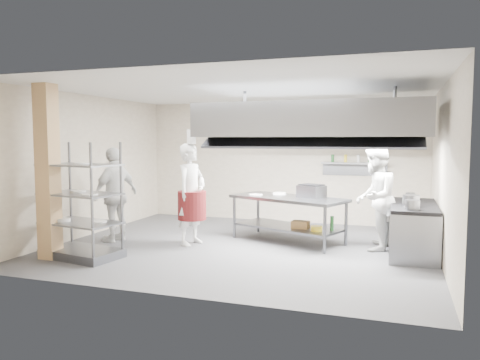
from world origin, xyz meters
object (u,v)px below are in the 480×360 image
(chef_head, at_px, (191,194))
(chef_plating, at_px, (116,194))
(cooking_range, at_px, (413,230))
(stockpot, at_px, (411,201))
(island, at_px, (288,219))
(pass_rack, at_px, (80,200))
(chef_line, at_px, (375,198))
(griddle, at_px, (311,191))

(chef_head, height_order, chef_plating, chef_head)
(cooking_range, xyz_separation_m, stockpot, (-0.06, -0.31, 0.58))
(island, height_order, chef_plating, chef_plating)
(stockpot, bearing_deg, pass_rack, -160.92)
(island, bearing_deg, stockpot, 8.46)
(chef_line, relative_size, stockpot, 6.92)
(chef_head, distance_m, chef_plating, 1.59)
(cooking_range, relative_size, chef_plating, 1.05)
(pass_rack, relative_size, chef_line, 1.03)
(pass_rack, xyz_separation_m, chef_plating, (-0.19, 1.34, -0.05))
(chef_head, relative_size, chef_line, 1.01)
(pass_rack, height_order, chef_head, pass_rack)
(cooking_range, distance_m, griddle, 2.03)
(griddle, height_order, stockpot, griddle)
(chef_head, xyz_separation_m, chef_line, (3.42, 0.71, -0.01))
(cooking_range, relative_size, chef_line, 1.02)
(pass_rack, relative_size, cooking_range, 1.01)
(chef_head, relative_size, griddle, 4.09)
(chef_plating, bearing_deg, pass_rack, 20.51)
(griddle, bearing_deg, island, -145.53)
(island, height_order, chef_line, chef_line)
(griddle, bearing_deg, chef_head, -131.01)
(cooking_range, bearing_deg, stockpot, -101.29)
(island, distance_m, chef_head, 2.01)
(chef_head, xyz_separation_m, stockpot, (4.04, 0.32, 0.01))
(pass_rack, height_order, chef_line, pass_rack)
(chef_line, xyz_separation_m, stockpot, (0.62, -0.39, 0.02))
(island, distance_m, chef_plating, 3.51)
(cooking_range, height_order, chef_plating, chef_plating)
(stockpot, bearing_deg, griddle, 161.95)
(chef_line, relative_size, chef_plating, 1.03)
(island, xyz_separation_m, griddle, (0.46, 0.07, 0.57))
(pass_rack, distance_m, chef_line, 5.31)
(chef_line, bearing_deg, pass_rack, -57.97)
(island, height_order, stockpot, stockpot)
(chef_line, height_order, chef_plating, chef_line)
(pass_rack, bearing_deg, chef_line, 34.55)
(island, distance_m, cooking_range, 2.38)
(stockpot, bearing_deg, cooking_range, 78.71)
(chef_head, bearing_deg, cooking_range, -68.53)
(griddle, relative_size, stockpot, 1.71)
(cooking_range, distance_m, chef_head, 4.19)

